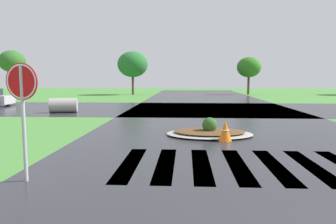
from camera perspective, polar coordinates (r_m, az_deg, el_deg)
name	(u,v)px	position (r m, az deg, el deg)	size (l,w,h in m)	color
asphalt_roadway	(227,129)	(13.62, 10.56, -3.05)	(11.17, 80.00, 0.01)	#2B2B30
asphalt_cross_road	(211,109)	(22.14, 7.73, 0.56)	(90.00, 10.05, 0.01)	#2B2B30
crosswalk_stripes	(256,165)	(8.30, 15.45, -9.20)	(6.75, 3.27, 0.01)	white
stop_sign	(22,94)	(7.18, -24.64, 2.92)	(0.75, 0.20, 2.47)	#B2B5BA
median_island	(209,132)	(12.11, 7.43, -3.56)	(3.25, 2.29, 0.68)	#9E9B93
drainage_pipe_stack	(64,105)	(20.71, -18.19, 1.14)	(1.79, 1.25, 0.89)	#9E9B93
traffic_cone	(225,131)	(11.03, 10.21, -3.42)	(0.45, 0.45, 0.71)	orange
background_treeline	(218,64)	(40.25, 8.94, 8.50)	(48.25, 5.33, 5.60)	#4C3823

